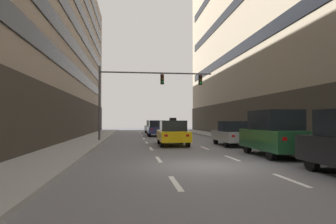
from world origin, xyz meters
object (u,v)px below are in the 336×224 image
at_px(car_driving_2, 153,127).
at_px(traffic_signal_0, 141,87).
at_px(car_parked_3, 233,134).
at_px(car_driving_1, 157,128).
at_px(taxi_driving_0, 173,133).
at_px(car_parked_2, 274,133).

bearing_deg(car_driving_2, traffic_signal_0, -97.89).
bearing_deg(car_parked_3, traffic_signal_0, 140.48).
bearing_deg(car_parked_3, car_driving_2, 101.20).
bearing_deg(car_driving_1, taxi_driving_0, -89.68).
xyz_separation_m(car_driving_1, car_parked_3, (4.10, -12.77, -0.02)).
bearing_deg(car_parked_2, car_driving_2, 98.68).
relative_size(car_driving_1, traffic_signal_0, 0.49).
relative_size(taxi_driving_0, car_parked_3, 1.02).
bearing_deg(traffic_signal_0, car_driving_1, 75.76).
relative_size(car_driving_1, car_driving_2, 0.99).
bearing_deg(car_parked_3, car_parked_2, -89.98).
bearing_deg(traffic_signal_0, car_parked_3, -39.52).
bearing_deg(traffic_signal_0, car_driving_2, 82.11).
xyz_separation_m(car_driving_1, car_parked_2, (4.10, -18.75, 0.25)).
height_order(taxi_driving_0, car_driving_2, taxi_driving_0).
xyz_separation_m(car_driving_1, car_driving_2, (0.12, 7.33, -0.00)).
distance_m(car_driving_1, car_parked_2, 19.19).
xyz_separation_m(taxi_driving_0, car_driving_1, (-0.07, 12.07, 0.00)).
relative_size(car_driving_1, car_parked_2, 1.00).
bearing_deg(taxi_driving_0, traffic_signal_0, 115.30).
height_order(car_driving_2, car_parked_2, car_parked_2).
height_order(car_driving_1, car_driving_2, car_driving_1).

